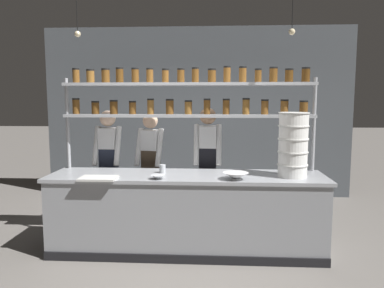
{
  "coord_description": "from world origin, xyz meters",
  "views": [
    {
      "loc": [
        0.32,
        -4.26,
        1.79
      ],
      "look_at": [
        0.05,
        0.2,
        1.25
      ],
      "focal_mm": 35.0,
      "sensor_mm": 36.0,
      "label": 1
    }
  ],
  "objects_px": {
    "chef_left": "(109,163)",
    "container_stack": "(293,145)",
    "chef_center": "(151,164)",
    "serving_cup_front": "(162,169)",
    "spice_shelf_unit": "(189,100)",
    "prep_bowl_near_left": "(236,176)",
    "prep_bowl_center_front": "(158,177)",
    "chef_right": "(208,162)",
    "cutting_board": "(98,178)"
  },
  "relations": [
    {
      "from": "chef_left",
      "to": "cutting_board",
      "type": "xyz_separation_m",
      "value": [
        0.16,
        -0.95,
        -0.01
      ]
    },
    {
      "from": "spice_shelf_unit",
      "to": "chef_right",
      "type": "bearing_deg",
      "value": 48.8
    },
    {
      "from": "chef_right",
      "to": "prep_bowl_near_left",
      "type": "height_order",
      "value": "chef_right"
    },
    {
      "from": "cutting_board",
      "to": "serving_cup_front",
      "type": "bearing_deg",
      "value": 31.39
    },
    {
      "from": "chef_left",
      "to": "prep_bowl_center_front",
      "type": "xyz_separation_m",
      "value": [
        0.81,
        -0.9,
        0.0
      ]
    },
    {
      "from": "prep_bowl_near_left",
      "to": "spice_shelf_unit",
      "type": "bearing_deg",
      "value": 134.15
    },
    {
      "from": "spice_shelf_unit",
      "to": "chef_right",
      "type": "xyz_separation_m",
      "value": [
        0.23,
        0.26,
        -0.81
      ]
    },
    {
      "from": "prep_bowl_near_left",
      "to": "serving_cup_front",
      "type": "relative_size",
      "value": 2.82
    },
    {
      "from": "spice_shelf_unit",
      "to": "chef_left",
      "type": "distance_m",
      "value": 1.42
    },
    {
      "from": "cutting_board",
      "to": "prep_bowl_center_front",
      "type": "relative_size",
      "value": 2.42
    },
    {
      "from": "cutting_board",
      "to": "serving_cup_front",
      "type": "relative_size",
      "value": 3.99
    },
    {
      "from": "prep_bowl_center_front",
      "to": "cutting_board",
      "type": "bearing_deg",
      "value": -175.78
    },
    {
      "from": "chef_left",
      "to": "cutting_board",
      "type": "relative_size",
      "value": 4.1
    },
    {
      "from": "chef_left",
      "to": "prep_bowl_center_front",
      "type": "bearing_deg",
      "value": -46.52
    },
    {
      "from": "chef_right",
      "to": "spice_shelf_unit",
      "type": "bearing_deg",
      "value": -130.56
    },
    {
      "from": "spice_shelf_unit",
      "to": "container_stack",
      "type": "distance_m",
      "value": 1.35
    },
    {
      "from": "chef_left",
      "to": "container_stack",
      "type": "relative_size",
      "value": 2.26
    },
    {
      "from": "chef_left",
      "to": "chef_right",
      "type": "relative_size",
      "value": 0.98
    },
    {
      "from": "spice_shelf_unit",
      "to": "chef_center",
      "type": "xyz_separation_m",
      "value": [
        -0.55,
        0.38,
        -0.86
      ]
    },
    {
      "from": "container_stack",
      "to": "prep_bowl_center_front",
      "type": "bearing_deg",
      "value": -171.82
    },
    {
      "from": "prep_bowl_center_front",
      "to": "serving_cup_front",
      "type": "height_order",
      "value": "serving_cup_front"
    },
    {
      "from": "chef_right",
      "to": "cutting_board",
      "type": "height_order",
      "value": "chef_right"
    },
    {
      "from": "chef_center",
      "to": "serving_cup_front",
      "type": "distance_m",
      "value": 0.68
    },
    {
      "from": "chef_right",
      "to": "cutting_board",
      "type": "relative_size",
      "value": 4.2
    },
    {
      "from": "chef_center",
      "to": "chef_left",
      "type": "bearing_deg",
      "value": -161.31
    },
    {
      "from": "chef_center",
      "to": "prep_bowl_center_front",
      "type": "height_order",
      "value": "chef_center"
    },
    {
      "from": "chef_center",
      "to": "chef_right",
      "type": "bearing_deg",
      "value": 1.73
    },
    {
      "from": "serving_cup_front",
      "to": "chef_center",
      "type": "bearing_deg",
      "value": 111.61
    },
    {
      "from": "chef_right",
      "to": "prep_bowl_center_front",
      "type": "xyz_separation_m",
      "value": [
        -0.53,
        -0.86,
        -0.03
      ]
    },
    {
      "from": "serving_cup_front",
      "to": "chef_left",
      "type": "bearing_deg",
      "value": 145.79
    },
    {
      "from": "chef_left",
      "to": "container_stack",
      "type": "bearing_deg",
      "value": -14.99
    },
    {
      "from": "chef_center",
      "to": "cutting_board",
      "type": "distance_m",
      "value": 1.1
    },
    {
      "from": "chef_left",
      "to": "prep_bowl_near_left",
      "type": "xyz_separation_m",
      "value": [
        1.66,
        -0.87,
        0.02
      ]
    },
    {
      "from": "spice_shelf_unit",
      "to": "prep_bowl_near_left",
      "type": "distance_m",
      "value": 1.14
    },
    {
      "from": "chef_left",
      "to": "prep_bowl_center_front",
      "type": "height_order",
      "value": "chef_left"
    },
    {
      "from": "chef_left",
      "to": "serving_cup_front",
      "type": "relative_size",
      "value": 16.35
    },
    {
      "from": "chef_left",
      "to": "chef_center",
      "type": "bearing_deg",
      "value": 9.74
    },
    {
      "from": "chef_left",
      "to": "chef_center",
      "type": "xyz_separation_m",
      "value": [
        0.56,
        0.08,
        -0.03
      ]
    },
    {
      "from": "chef_center",
      "to": "cutting_board",
      "type": "bearing_deg",
      "value": -100.89
    },
    {
      "from": "container_stack",
      "to": "prep_bowl_near_left",
      "type": "height_order",
      "value": "container_stack"
    },
    {
      "from": "container_stack",
      "to": "prep_bowl_near_left",
      "type": "distance_m",
      "value": 0.75
    },
    {
      "from": "spice_shelf_unit",
      "to": "container_stack",
      "type": "bearing_deg",
      "value": -17.67
    },
    {
      "from": "chef_center",
      "to": "cutting_board",
      "type": "xyz_separation_m",
      "value": [
        -0.4,
        -1.03,
        0.02
      ]
    },
    {
      "from": "chef_center",
      "to": "serving_cup_front",
      "type": "xyz_separation_m",
      "value": [
        0.25,
        -0.63,
        0.05
      ]
    },
    {
      "from": "chef_left",
      "to": "prep_bowl_center_front",
      "type": "distance_m",
      "value": 1.21
    },
    {
      "from": "spice_shelf_unit",
      "to": "prep_bowl_near_left",
      "type": "bearing_deg",
      "value": -45.85
    },
    {
      "from": "chef_center",
      "to": "chef_right",
      "type": "xyz_separation_m",
      "value": [
        0.78,
        -0.12,
        0.05
      ]
    },
    {
      "from": "chef_right",
      "to": "prep_bowl_center_front",
      "type": "bearing_deg",
      "value": -120.96
    },
    {
      "from": "chef_right",
      "to": "cutting_board",
      "type": "distance_m",
      "value": 1.49
    },
    {
      "from": "chef_center",
      "to": "container_stack",
      "type": "distance_m",
      "value": 1.94
    }
  ]
}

